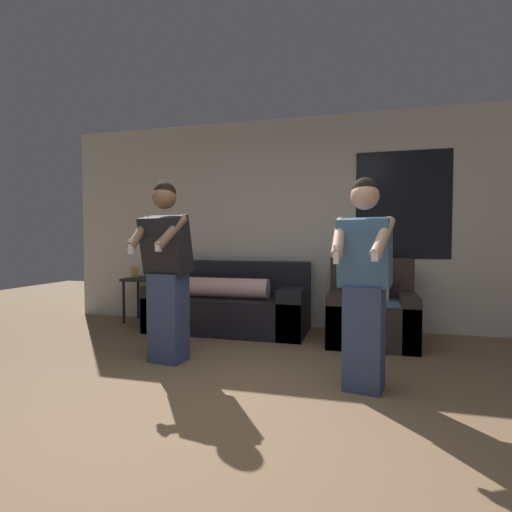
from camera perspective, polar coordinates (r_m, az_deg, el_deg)
ground_plane at (r=2.59m, az=-4.61°, el=-23.55°), size 14.00×14.00×0.00m
wall_back at (r=5.23m, az=6.55°, el=4.78°), size 6.57×0.07×2.70m
couch at (r=5.03m, az=-3.82°, el=-7.05°), size 1.94×0.86×0.85m
armchair at (r=4.61m, az=16.14°, el=-7.90°), size 0.92×0.84×0.92m
side_table at (r=5.73m, az=-15.82°, el=-4.00°), size 0.47×0.44×0.76m
person_left at (r=3.75m, az=-12.67°, el=-2.14°), size 0.47×0.54×1.66m
person_right at (r=3.08m, az=15.19°, el=-3.70°), size 0.45×0.53×1.59m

